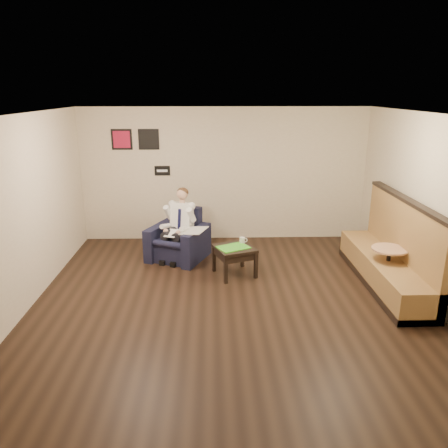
{
  "coord_description": "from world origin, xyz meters",
  "views": [
    {
      "loc": [
        -0.27,
        -6.1,
        3.12
      ],
      "look_at": [
        -0.06,
        1.2,
        0.87
      ],
      "focal_mm": 35.0,
      "sensor_mm": 36.0,
      "label": 1
    }
  ],
  "objects_px": {
    "side_table": "(234,261)",
    "green_folder": "(233,247)",
    "seated_man": "(174,228)",
    "coffee_mug": "(242,240)",
    "armchair": "(178,235)",
    "banquette": "(387,243)",
    "cafe_table": "(387,269)",
    "smartphone": "(233,243)"
  },
  "relations": [
    {
      "from": "green_folder",
      "to": "coffee_mug",
      "type": "height_order",
      "value": "coffee_mug"
    },
    {
      "from": "green_folder",
      "to": "coffee_mug",
      "type": "relative_size",
      "value": 4.74
    },
    {
      "from": "armchair",
      "to": "coffee_mug",
      "type": "distance_m",
      "value": 1.34
    },
    {
      "from": "cafe_table",
      "to": "armchair",
      "type": "bearing_deg",
      "value": 157.5
    },
    {
      "from": "green_folder",
      "to": "smartphone",
      "type": "height_order",
      "value": "green_folder"
    },
    {
      "from": "green_folder",
      "to": "coffee_mug",
      "type": "bearing_deg",
      "value": 54.08
    },
    {
      "from": "smartphone",
      "to": "banquette",
      "type": "relative_size",
      "value": 0.06
    },
    {
      "from": "seated_man",
      "to": "green_folder",
      "type": "height_order",
      "value": "seated_man"
    },
    {
      "from": "banquette",
      "to": "coffee_mug",
      "type": "bearing_deg",
      "value": 164.22
    },
    {
      "from": "armchair",
      "to": "seated_man",
      "type": "height_order",
      "value": "seated_man"
    },
    {
      "from": "armchair",
      "to": "cafe_table",
      "type": "bearing_deg",
      "value": 0.83
    },
    {
      "from": "green_folder",
      "to": "banquette",
      "type": "height_order",
      "value": "banquette"
    },
    {
      "from": "side_table",
      "to": "smartphone",
      "type": "relative_size",
      "value": 3.93
    },
    {
      "from": "banquette",
      "to": "smartphone",
      "type": "bearing_deg",
      "value": 165.35
    },
    {
      "from": "armchair",
      "to": "seated_man",
      "type": "bearing_deg",
      "value": -90.0
    },
    {
      "from": "green_folder",
      "to": "cafe_table",
      "type": "height_order",
      "value": "cafe_table"
    },
    {
      "from": "armchair",
      "to": "side_table",
      "type": "height_order",
      "value": "armchair"
    },
    {
      "from": "seated_man",
      "to": "coffee_mug",
      "type": "distance_m",
      "value": 1.34
    },
    {
      "from": "cafe_table",
      "to": "side_table",
      "type": "bearing_deg",
      "value": 165.59
    },
    {
      "from": "seated_man",
      "to": "coffee_mug",
      "type": "relative_size",
      "value": 11.85
    },
    {
      "from": "smartphone",
      "to": "coffee_mug",
      "type": "bearing_deg",
      "value": -7.1
    },
    {
      "from": "smartphone",
      "to": "green_folder",
      "type": "bearing_deg",
      "value": -103.96
    },
    {
      "from": "side_table",
      "to": "green_folder",
      "type": "relative_size",
      "value": 1.22
    },
    {
      "from": "armchair",
      "to": "coffee_mug",
      "type": "xyz_separation_m",
      "value": [
        1.19,
        -0.62,
        0.1
      ]
    },
    {
      "from": "seated_man",
      "to": "green_folder",
      "type": "bearing_deg",
      "value": -11.33
    },
    {
      "from": "side_table",
      "to": "banquette",
      "type": "bearing_deg",
      "value": -10.48
    },
    {
      "from": "armchair",
      "to": "cafe_table",
      "type": "height_order",
      "value": "armchair"
    },
    {
      "from": "green_folder",
      "to": "banquette",
      "type": "distance_m",
      "value": 2.54
    },
    {
      "from": "side_table",
      "to": "cafe_table",
      "type": "height_order",
      "value": "cafe_table"
    },
    {
      "from": "coffee_mug",
      "to": "smartphone",
      "type": "xyz_separation_m",
      "value": [
        -0.16,
        -0.01,
        -0.05
      ]
    },
    {
      "from": "armchair",
      "to": "banquette",
      "type": "height_order",
      "value": "banquette"
    },
    {
      "from": "coffee_mug",
      "to": "cafe_table",
      "type": "xyz_separation_m",
      "value": [
        2.3,
        -0.83,
        -0.22
      ]
    },
    {
      "from": "banquette",
      "to": "cafe_table",
      "type": "bearing_deg",
      "value": -97.04
    },
    {
      "from": "seated_man",
      "to": "smartphone",
      "type": "xyz_separation_m",
      "value": [
        1.08,
        -0.51,
        -0.12
      ]
    },
    {
      "from": "coffee_mug",
      "to": "cafe_table",
      "type": "bearing_deg",
      "value": -19.8
    },
    {
      "from": "smartphone",
      "to": "cafe_table",
      "type": "height_order",
      "value": "cafe_table"
    },
    {
      "from": "smartphone",
      "to": "banquette",
      "type": "distance_m",
      "value": 2.57
    },
    {
      "from": "armchair",
      "to": "green_folder",
      "type": "xyz_separation_m",
      "value": [
        1.02,
        -0.85,
        0.05
      ]
    },
    {
      "from": "side_table",
      "to": "coffee_mug",
      "type": "height_order",
      "value": "coffee_mug"
    },
    {
      "from": "armchair",
      "to": "banquette",
      "type": "bearing_deg",
      "value": 3.4
    },
    {
      "from": "banquette",
      "to": "cafe_table",
      "type": "xyz_separation_m",
      "value": [
        -0.02,
        -0.17,
        -0.37
      ]
    },
    {
      "from": "armchair",
      "to": "green_folder",
      "type": "relative_size",
      "value": 1.89
    }
  ]
}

